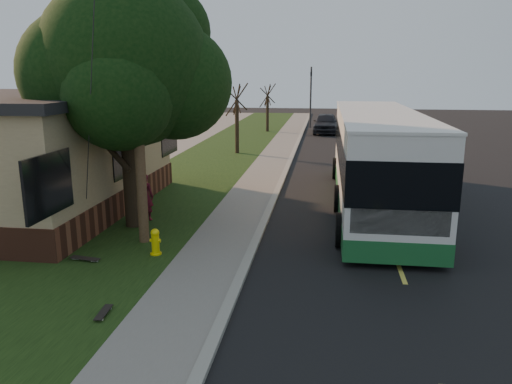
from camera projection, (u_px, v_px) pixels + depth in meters
ground at (248, 261)px, 13.53m from camera, size 120.00×120.00×0.00m
road at (369, 185)px, 22.62m from camera, size 8.00×80.00×0.01m
curb at (281, 181)px, 23.15m from camera, size 0.25×80.00×0.12m
sidewalk at (260, 181)px, 23.29m from camera, size 2.00×80.00×0.08m
grass_verge at (187, 179)px, 23.76m from camera, size 5.00×80.00×0.07m
fire_hydrant at (155, 242)px, 13.78m from camera, size 0.32×0.32×0.74m
utility_pole at (136, 86)px, 13.85m from camera, size 2.86×3.21×9.07m
leafy_tree at (128, 67)px, 15.44m from camera, size 6.30×6.00×7.80m
bare_tree_near at (237, 120)px, 30.83m from camera, size 1.38×1.21×4.31m
bare_tree_far at (267, 109)px, 42.36m from camera, size 1.38×1.21×4.03m
traffic_signal at (311, 93)px, 45.47m from camera, size 0.18×0.22×5.50m
transit_bus at (376, 157)px, 18.72m from camera, size 3.07×13.30×3.59m
skateboarder at (145, 197)px, 16.91m from camera, size 0.61×0.41×1.62m
skateboard_main at (103, 312)px, 10.39m from camera, size 0.23×0.72×0.07m
skateboard_spare at (85, 258)px, 13.37m from camera, size 0.87×0.35×0.08m
dumpster at (15, 198)px, 17.74m from camera, size 1.48×1.22×1.22m
distant_car at (326, 123)px, 41.93m from camera, size 2.12×4.98×1.68m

